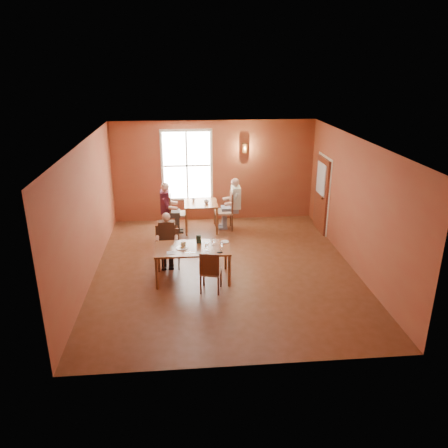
{
  "coord_description": "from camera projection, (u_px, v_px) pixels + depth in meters",
  "views": [
    {
      "loc": [
        -0.86,
        -9.21,
        4.59
      ],
      "look_at": [
        0.0,
        0.2,
        1.05
      ],
      "focal_mm": 35.0,
      "sensor_mm": 36.0,
      "label": 1
    }
  ],
  "objects": [
    {
      "name": "wall_back",
      "position": [
        214.0,
        171.0,
        13.01
      ],
      "size": [
        6.0,
        0.04,
        3.0
      ],
      "primitive_type": "cube",
      "color": "brown",
      "rests_on": "ground"
    },
    {
      "name": "plate_food",
      "position": [
        182.0,
        248.0,
        9.49
      ],
      "size": [
        0.27,
        0.27,
        0.03
      ],
      "primitive_type": "cylinder",
      "rotation": [
        0.0,
        0.0,
        0.07
      ],
      "color": "silver",
      "rests_on": "main_table"
    },
    {
      "name": "goblet_b",
      "position": [
        221.0,
        246.0,
        9.41
      ],
      "size": [
        0.08,
        0.08,
        0.18
      ],
      "primitive_type": null,
      "rotation": [
        0.0,
        0.0,
        -0.13
      ],
      "color": "white",
      "rests_on": "main_table"
    },
    {
      "name": "sandwich",
      "position": [
        183.0,
        245.0,
        9.55
      ],
      "size": [
        0.11,
        0.11,
        0.1
      ],
      "primitive_type": "cube",
      "rotation": [
        0.0,
        0.0,
        0.5
      ],
      "color": "tan",
      "rests_on": "main_table"
    },
    {
      "name": "diner_white",
      "position": [
        225.0,
        205.0,
        12.45
      ],
      "size": [
        0.57,
        0.57,
        1.43
      ],
      "primitive_type": null,
      "rotation": [
        0.0,
        0.0,
        1.57
      ],
      "color": "white",
      "rests_on": "ground"
    },
    {
      "name": "chair_diner_maroon",
      "position": [
        178.0,
        213.0,
        12.4
      ],
      "size": [
        0.47,
        0.47,
        1.06
      ],
      "primitive_type": null,
      "rotation": [
        0.0,
        0.0,
        -1.57
      ],
      "color": "#58301A",
      "rests_on": "ground"
    },
    {
      "name": "napkin",
      "position": [
        171.0,
        253.0,
        9.26
      ],
      "size": [
        0.18,
        0.18,
        0.01
      ],
      "primitive_type": "cube",
      "rotation": [
        0.0,
        0.0,
        0.07
      ],
      "color": "silver",
      "rests_on": "main_table"
    },
    {
      "name": "diner_main",
      "position": [
        170.0,
        243.0,
        10.12
      ],
      "size": [
        0.49,
        0.49,
        1.23
      ],
      "primitive_type": null,
      "rotation": [
        0.0,
        0.0,
        3.14
      ],
      "color": "#402821",
      "rests_on": "ground"
    },
    {
      "name": "chair_empty",
      "position": [
        211.0,
        271.0,
        9.14
      ],
      "size": [
        0.49,
        0.49,
        0.93
      ],
      "primitive_type": null,
      "rotation": [
        0.0,
        0.0,
        -0.22
      ],
      "color": "#412013",
      "rests_on": "ground"
    },
    {
      "name": "diner_maroon",
      "position": [
        177.0,
        207.0,
        12.34
      ],
      "size": [
        0.56,
        0.56,
        1.41
      ],
      "primitive_type": null,
      "rotation": [
        0.0,
        0.0,
        -1.57
      ],
      "color": "#4C1918",
      "rests_on": "ground"
    },
    {
      "name": "ground",
      "position": [
        225.0,
        269.0,
        10.27
      ],
      "size": [
        6.0,
        7.0,
        0.01
      ],
      "primitive_type": "cube",
      "color": "brown",
      "rests_on": "ground"
    },
    {
      "name": "chair_diner_white",
      "position": [
        224.0,
        211.0,
        12.5
      ],
      "size": [
        0.49,
        0.49,
        1.11
      ],
      "primitive_type": null,
      "rotation": [
        0.0,
        0.0,
        1.57
      ],
      "color": "brown",
      "rests_on": "ground"
    },
    {
      "name": "ceiling",
      "position": [
        225.0,
        141.0,
        9.22
      ],
      "size": [
        6.0,
        7.0,
        0.04
      ],
      "primitive_type": "cube",
      "color": "white",
      "rests_on": "wall_back"
    },
    {
      "name": "window",
      "position": [
        187.0,
        166.0,
        12.82
      ],
      "size": [
        1.36,
        0.1,
        1.96
      ],
      "primitive_type": "cube",
      "color": "white",
      "rests_on": "wall_back"
    },
    {
      "name": "knife",
      "position": [
        190.0,
        252.0,
        9.28
      ],
      "size": [
        0.21,
        0.04,
        0.0
      ],
      "primitive_type": "cube",
      "rotation": [
        0.0,
        0.0,
        -0.11
      ],
      "color": "silver",
      "rests_on": "main_table"
    },
    {
      "name": "wall_sconce",
      "position": [
        245.0,
        148.0,
        12.75
      ],
      "size": [
        0.16,
        0.16,
        0.28
      ],
      "primitive_type": "cylinder",
      "color": "brown",
      "rests_on": "wall_back"
    },
    {
      "name": "goblet_c",
      "position": [
        207.0,
        246.0,
        9.36
      ],
      "size": [
        0.08,
        0.08,
        0.18
      ],
      "primitive_type": null,
      "rotation": [
        0.0,
        0.0,
        0.12
      ],
      "color": "white",
      "rests_on": "main_table"
    },
    {
      "name": "chair_diner_main",
      "position": [
        171.0,
        249.0,
        10.21
      ],
      "size": [
        0.4,
        0.4,
        0.9
      ],
      "primitive_type": null,
      "rotation": [
        0.0,
        0.0,
        3.14
      ],
      "color": "brown",
      "rests_on": "ground"
    },
    {
      "name": "cup_b",
      "position": [
        193.0,
        200.0,
        12.43
      ],
      "size": [
        0.13,
        0.13,
        0.1
      ],
      "primitive_type": "imported",
      "rotation": [
        0.0,
        0.0,
        -0.34
      ],
      "color": "white",
      "rests_on": "second_table"
    },
    {
      "name": "goblet_a",
      "position": [
        213.0,
        242.0,
        9.61
      ],
      "size": [
        0.08,
        0.08,
        0.18
      ],
      "primitive_type": null,
      "rotation": [
        0.0,
        0.0,
        0.19
      ],
      "color": "white",
      "rests_on": "main_table"
    },
    {
      "name": "main_table",
      "position": [
        193.0,
        263.0,
        9.67
      ],
      "size": [
        1.62,
        0.91,
        0.76
      ],
      "primitive_type": null,
      "color": "brown",
      "rests_on": "ground"
    },
    {
      "name": "cup_a",
      "position": [
        206.0,
        202.0,
        12.27
      ],
      "size": [
        0.18,
        0.18,
        0.11
      ],
      "primitive_type": "imported",
      "rotation": [
        0.0,
        0.0,
        -0.42
      ],
      "color": "white",
      "rests_on": "second_table"
    },
    {
      "name": "side_plate",
      "position": [
        225.0,
        242.0,
        9.82
      ],
      "size": [
        0.21,
        0.21,
        0.01
      ],
      "primitive_type": "cylinder",
      "rotation": [
        0.0,
        0.0,
        -0.17
      ],
      "color": "white",
      "rests_on": "main_table"
    },
    {
      "name": "second_table",
      "position": [
        201.0,
        216.0,
        12.5
      ],
      "size": [
        0.93,
        0.93,
        0.82
      ],
      "primitive_type": null,
      "color": "brown",
      "rests_on": "ground"
    },
    {
      "name": "sunglasses",
      "position": [
        220.0,
        252.0,
        9.28
      ],
      "size": [
        0.12,
        0.04,
        0.02
      ],
      "primitive_type": "cube",
      "rotation": [
        0.0,
        0.0,
        0.03
      ],
      "color": "black",
      "rests_on": "main_table"
    },
    {
      "name": "wall_left",
      "position": [
        88.0,
        212.0,
        9.49
      ],
      "size": [
        0.04,
        7.0,
        3.0
      ],
      "primitive_type": "cube",
      "color": "brown",
      "rests_on": "ground"
    },
    {
      "name": "wall_front",
      "position": [
        247.0,
        283.0,
        6.48
      ],
      "size": [
        6.0,
        0.04,
        3.0
      ],
      "primitive_type": "cube",
      "color": "brown",
      "rests_on": "ground"
    },
    {
      "name": "door",
      "position": [
        321.0,
        195.0,
        12.3
      ],
      "size": [
        0.12,
        1.04,
        2.1
      ],
      "primitive_type": "cube",
      "color": "maroon",
      "rests_on": "ground"
    },
    {
      "name": "menu_stand",
      "position": [
        199.0,
        239.0,
        9.73
      ],
      "size": [
        0.12,
        0.07,
        0.19
      ],
      "primitive_type": "cube",
      "rotation": [
        0.0,
        0.0,
        -0.1
      ],
      "color": "#203528",
      "rests_on": "main_table"
    },
    {
      "name": "wall_right",
      "position": [
        355.0,
        205.0,
        10.0
      ],
      "size": [
        0.04,
        7.0,
        3.0
      ],
      "primitive_type": "cube",
      "color": "brown",
      "rests_on": "ground"
    }
  ]
}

